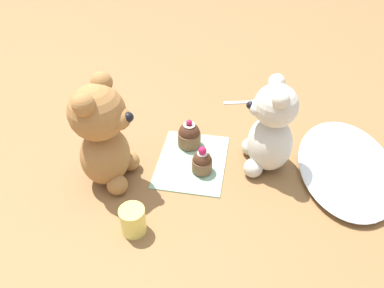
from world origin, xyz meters
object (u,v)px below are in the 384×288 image
(teddy_bear_cream, at_px, (270,131))
(juice_glass, at_px, (133,220))
(teddy_bear_tan, at_px, (103,135))
(cupcake_near_tan_bear, at_px, (189,135))
(cupcake_near_cream_bear, at_px, (202,162))
(teaspoon, at_px, (241,102))

(teddy_bear_cream, distance_m, juice_glass, 0.35)
(teddy_bear_tan, relative_size, juice_glass, 4.15)
(teddy_bear_cream, height_order, cupcake_near_tan_bear, teddy_bear_cream)
(cupcake_near_tan_bear, bearing_deg, cupcake_near_cream_bear, 27.74)
(teddy_bear_tan, xyz_separation_m, cupcake_near_cream_bear, (-0.06, 0.20, -0.09))
(teddy_bear_cream, bearing_deg, teaspoon, -171.07)
(cupcake_near_cream_bear, relative_size, cupcake_near_tan_bear, 0.93)
(teddy_bear_cream, relative_size, teddy_bear_tan, 0.90)
(cupcake_near_cream_bear, bearing_deg, teddy_bear_cream, 109.58)
(cupcake_near_cream_bear, bearing_deg, teaspoon, 167.23)
(teddy_bear_cream, bearing_deg, cupcake_near_cream_bear, -78.06)
(teddy_bear_cream, relative_size, cupcake_near_cream_bear, 3.25)
(teddy_bear_cream, relative_size, cupcake_near_tan_bear, 3.02)
(teddy_bear_tan, relative_size, teaspoon, 2.45)
(teddy_bear_cream, bearing_deg, cupcake_near_tan_bear, -108.40)
(juice_glass, bearing_deg, cupcake_near_cream_bear, 150.17)
(teddy_bear_tan, height_order, juice_glass, teddy_bear_tan)
(teaspoon, bearing_deg, cupcake_near_cream_bear, -116.03)
(cupcake_near_tan_bear, relative_size, teaspoon, 0.73)
(cupcake_near_tan_bear, bearing_deg, juice_glass, -12.64)
(teaspoon, bearing_deg, juice_glass, -123.00)
(cupcake_near_tan_bear, xyz_separation_m, teaspoon, (-0.22, 0.11, -0.03))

